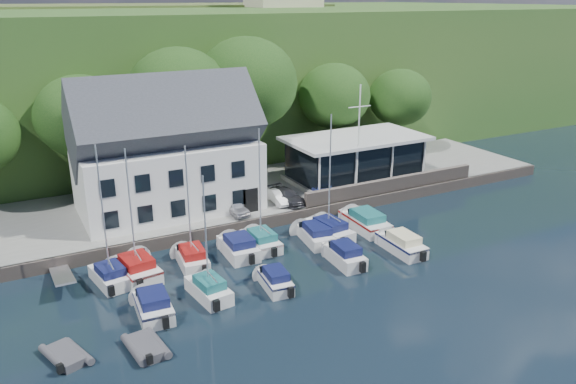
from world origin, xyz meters
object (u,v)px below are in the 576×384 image
Objects in this scene: boat_r1_5 at (315,232)px; boat_r2_3 at (344,253)px; flagpole at (358,139)px; boat_r1_6 at (330,181)px; car_white at (279,197)px; boat_r2_4 at (401,242)px; boat_r2_2 at (275,278)px; boat_r1_1 at (131,210)px; boat_r1_4 at (260,194)px; boat_r1_7 at (365,219)px; car_dgrey at (287,196)px; boat_r2_1 at (206,232)px; car_silver at (235,207)px; boat_r1_3 at (238,245)px; harbor_building at (167,157)px; dinghy_1 at (146,345)px; boat_r1_0 at (104,223)px; dinghy_0 at (66,354)px; club_pavilion at (355,158)px; boat_r2_0 at (153,303)px; boat_r1_2 at (189,207)px; car_blue at (322,189)px.

boat_r2_3 is at bearing -83.71° from boat_r1_5.
boat_r1_6 is at bearing -138.73° from flagpole.
car_white is 0.55× the size of boat_r2_4.
boat_r1_1 is at bearing 149.26° from boat_r2_2.
boat_r1_4 is 1.21× the size of boat_r1_7.
boat_r2_1 is (-10.86, -10.29, 2.82)m from car_dgrey.
car_silver is 10.72m from boat_r2_3.
boat_r1_3 is at bearing 145.67° from boat_r2_3.
harbor_building is at bearing 146.95° from boat_r1_7.
dinghy_1 is (-6.58, -17.42, -5.00)m from harbor_building.
car_dgrey is 21.10m from dinghy_1.
flagpole reaches higher than boat_r2_3.
boat_r1_0 is (-10.94, -5.31, 2.63)m from car_silver.
dinghy_0 is at bearing -152.18° from boat_r1_5.
car_white is (-9.50, -2.63, -1.50)m from club_pavilion.
boat_r1_4 is at bearing 175.72° from boat_r1_5.
boat_r1_0 is at bearing -154.41° from car_white.
boat_r1_1 is at bearing 72.61° from dinghy_1.
boat_r2_0 is (1.45, -4.98, -3.45)m from boat_r1_0.
boat_r2_0 is at bearing -123.39° from boat_r1_2.
harbor_building reaches higher than boat_r2_0.
boat_r1_0 reaches higher than boat_r2_2.
club_pavilion is 1.45× the size of boat_r1_6.
boat_r2_0 reaches higher than boat_r1_5.
club_pavilion is 13.37m from boat_r1_5.
boat_r1_3 is 5.50m from boat_r2_2.
dinghy_0 is at bearing -151.01° from club_pavilion.
car_silver is 0.37× the size of boat_r1_6.
club_pavilion reaches higher than car_white.
boat_r1_5 is 6.41m from boat_r2_4.
boat_r2_1 is at bearing -97.16° from harbor_building.
boat_r1_5 is at bearing -11.07° from boat_r1_0.
boat_r1_0 is 6.23m from boat_r2_0.
car_blue is at bearing -14.47° from harbor_building.
boat_r1_0 is 20.61m from boat_r2_4.
club_pavilion is 16.51m from boat_r2_3.
boat_r1_0 is at bearing -160.96° from club_pavilion.
boat_r1_4 reaches higher than club_pavilion.
car_silver is 8.30m from boat_r1_6.
boat_r2_4 is (4.49, -10.81, -0.82)m from car_white.
flagpole is at bearing 44.64° from boat_r2_2.
dinghy_0 is at bearing -161.36° from boat_r1_7.
boat_r2_4 is (12.99, -13.94, -4.62)m from harbor_building.
car_blue is at bearing 9.69° from boat_r1_1.
boat_r1_4 reaches higher than boat_r2_2.
boat_r2_4 is at bearing -13.75° from boat_r1_2.
boat_r1_0 is 16.42m from boat_r1_6.
boat_r1_0 is 1.40× the size of boat_r1_5.
car_blue reaches higher than boat_r1_7.
boat_r1_0 is 1.38× the size of boat_r2_4.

